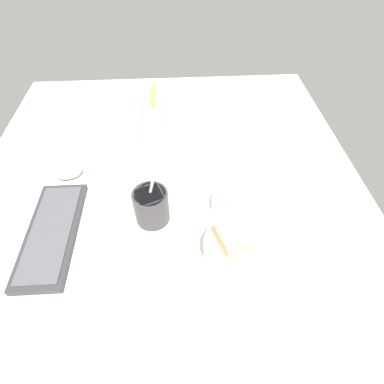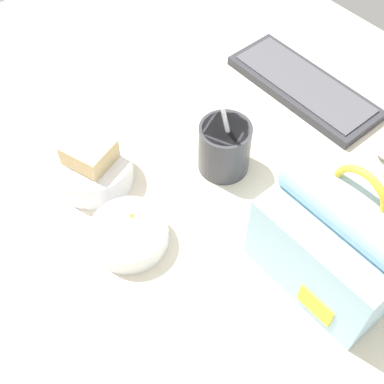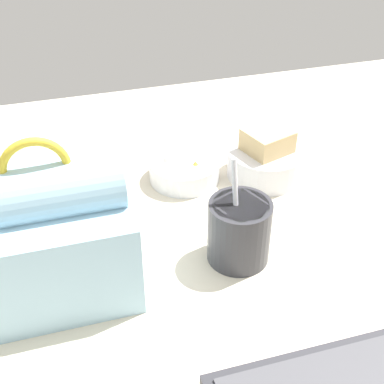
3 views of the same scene
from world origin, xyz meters
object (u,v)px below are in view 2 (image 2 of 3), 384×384
object	(u,v)px
keyboard	(304,87)
lunch_bag	(341,237)
bento_bowl_snacks	(129,234)
bento_bowl_sandwich	(93,167)
soup_cup	(224,147)

from	to	relation	value
keyboard	lunch_bag	size ratio (longest dim) A/B	1.34
bento_bowl_snacks	bento_bowl_sandwich	bearing A→B (deg)	168.59
lunch_bag	soup_cup	bearing A→B (deg)	176.97
bento_bowl_sandwich	bento_bowl_snacks	size ratio (longest dim) A/B	1.09
bento_bowl_sandwich	bento_bowl_snacks	bearing A→B (deg)	-11.41
lunch_bag	soup_cup	distance (cm)	24.94
lunch_bag	bento_bowl_snacks	world-z (taller)	lunch_bag
lunch_bag	bento_bowl_snacks	distance (cm)	30.78
keyboard	bento_bowl_sandwich	world-z (taller)	bento_bowl_sandwich
lunch_bag	soup_cup	size ratio (longest dim) A/B	1.46
bento_bowl_sandwich	bento_bowl_snacks	world-z (taller)	bento_bowl_sandwich
lunch_bag	bento_bowl_sandwich	bearing A→B (deg)	-155.03
keyboard	lunch_bag	distance (cm)	38.91
keyboard	lunch_bag	xyz separation A→B (cm)	(28.49, -25.47, 7.32)
bento_bowl_snacks	lunch_bag	bearing A→B (deg)	40.78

